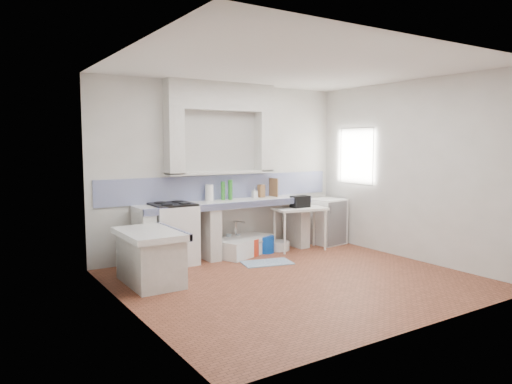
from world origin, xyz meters
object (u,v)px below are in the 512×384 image
side_table (300,229)px  fridge (327,221)px  stove (173,235)px  sink (242,246)px

side_table → fridge: size_ratio=1.07×
stove → fridge: bearing=-2.0°
stove → sink: stove is taller
side_table → fridge: 0.75m
stove → fridge: stove is taller
stove → sink: size_ratio=0.85×
sink → side_table: size_ratio=1.21×
fridge → stove: bearing=169.5°
fridge → side_table: bearing=-177.0°
sink → fridge: fridge is taller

